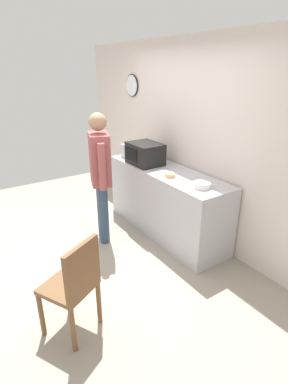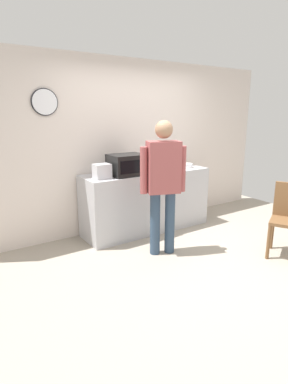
{
  "view_description": "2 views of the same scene",
  "coord_description": "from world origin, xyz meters",
  "px_view_note": "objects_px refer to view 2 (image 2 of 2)",
  "views": [
    {
      "loc": [
        3.09,
        -1.17,
        2.22
      ],
      "look_at": [
        0.02,
        0.87,
        0.69
      ],
      "focal_mm": 28.17,
      "sensor_mm": 36.0,
      "label": 1
    },
    {
      "loc": [
        -2.54,
        -2.66,
        1.81
      ],
      "look_at": [
        -0.23,
        0.88,
        0.72
      ],
      "focal_mm": 28.99,
      "sensor_mm": 36.0,
      "label": 2
    }
  ],
  "objects_px": {
    "microwave": "(127,165)",
    "fork_utensil": "(175,165)",
    "sandwich_plate": "(168,170)",
    "salad_bowl": "(186,166)",
    "toaster": "(102,171)",
    "spoon_utensil": "(169,167)",
    "wooden_chair": "(288,216)",
    "person_standing": "(163,179)"
  },
  "relations": [
    {
      "from": "salad_bowl",
      "to": "toaster",
      "type": "height_order",
      "value": "toaster"
    },
    {
      "from": "toaster",
      "to": "spoon_utensil",
      "type": "xyz_separation_m",
      "value": [
        1.31,
        0.22,
        -0.1
      ]
    },
    {
      "from": "sandwich_plate",
      "to": "salad_bowl",
      "type": "height_order",
      "value": "same"
    },
    {
      "from": "sandwich_plate",
      "to": "spoon_utensil",
      "type": "distance_m",
      "value": 0.36
    },
    {
      "from": "spoon_utensil",
      "to": "person_standing",
      "type": "relative_size",
      "value": 0.1
    },
    {
      "from": "spoon_utensil",
      "to": "person_standing",
      "type": "xyz_separation_m",
      "value": [
        -0.81,
        -0.95,
        0.07
      ]
    },
    {
      "from": "sandwich_plate",
      "to": "wooden_chair",
      "type": "bearing_deg",
      "value": -65.09
    },
    {
      "from": "spoon_utensil",
      "to": "wooden_chair",
      "type": "relative_size",
      "value": 0.18
    },
    {
      "from": "sandwich_plate",
      "to": "spoon_utensil",
      "type": "xyz_separation_m",
      "value": [
        0.23,
        0.28,
        -0.02
      ]
    },
    {
      "from": "microwave",
      "to": "toaster",
      "type": "xyz_separation_m",
      "value": [
        -0.4,
        -0.02,
        -0.05
      ]
    },
    {
      "from": "microwave",
      "to": "sandwich_plate",
      "type": "height_order",
      "value": "microwave"
    },
    {
      "from": "wooden_chair",
      "to": "microwave",
      "type": "bearing_deg",
      "value": 130.42
    },
    {
      "from": "sandwich_plate",
      "to": "fork_utensil",
      "type": "distance_m",
      "value": 0.53
    },
    {
      "from": "sandwich_plate",
      "to": "person_standing",
      "type": "height_order",
      "value": "person_standing"
    },
    {
      "from": "person_standing",
      "to": "spoon_utensil",
      "type": "bearing_deg",
      "value": 49.26
    },
    {
      "from": "fork_utensil",
      "to": "person_standing",
      "type": "bearing_deg",
      "value": -134.55
    },
    {
      "from": "toaster",
      "to": "salad_bowl",
      "type": "bearing_deg",
      "value": 1.55
    },
    {
      "from": "person_standing",
      "to": "wooden_chair",
      "type": "relative_size",
      "value": 1.83
    },
    {
      "from": "microwave",
      "to": "wooden_chair",
      "type": "relative_size",
      "value": 0.53
    },
    {
      "from": "toaster",
      "to": "fork_utensil",
      "type": "height_order",
      "value": "toaster"
    },
    {
      "from": "salad_bowl",
      "to": "toaster",
      "type": "bearing_deg",
      "value": -178.45
    },
    {
      "from": "salad_bowl",
      "to": "fork_utensil",
      "type": "bearing_deg",
      "value": 101.57
    },
    {
      "from": "fork_utensil",
      "to": "person_standing",
      "type": "relative_size",
      "value": 0.1
    },
    {
      "from": "salad_bowl",
      "to": "spoon_utensil",
      "type": "height_order",
      "value": "salad_bowl"
    },
    {
      "from": "toaster",
      "to": "spoon_utensil",
      "type": "distance_m",
      "value": 1.33
    },
    {
      "from": "sandwich_plate",
      "to": "fork_utensil",
      "type": "height_order",
      "value": "sandwich_plate"
    },
    {
      "from": "spoon_utensil",
      "to": "wooden_chair",
      "type": "xyz_separation_m",
      "value": [
        0.51,
        -1.86,
        -0.42
      ]
    },
    {
      "from": "sandwich_plate",
      "to": "salad_bowl",
      "type": "bearing_deg",
      "value": 12.93
    },
    {
      "from": "sandwich_plate",
      "to": "wooden_chair",
      "type": "distance_m",
      "value": 1.8
    },
    {
      "from": "microwave",
      "to": "sandwich_plate",
      "type": "relative_size",
      "value": 2.04
    },
    {
      "from": "toaster",
      "to": "microwave",
      "type": "bearing_deg",
      "value": 2.29
    },
    {
      "from": "toaster",
      "to": "spoon_utensil",
      "type": "height_order",
      "value": "toaster"
    },
    {
      "from": "toaster",
      "to": "wooden_chair",
      "type": "height_order",
      "value": "toaster"
    },
    {
      "from": "microwave",
      "to": "person_standing",
      "type": "bearing_deg",
      "value": -83.09
    },
    {
      "from": "microwave",
      "to": "toaster",
      "type": "bearing_deg",
      "value": -177.71
    },
    {
      "from": "salad_bowl",
      "to": "spoon_utensil",
      "type": "distance_m",
      "value": 0.29
    },
    {
      "from": "wooden_chair",
      "to": "sandwich_plate",
      "type": "bearing_deg",
      "value": 114.91
    },
    {
      "from": "toaster",
      "to": "person_standing",
      "type": "relative_size",
      "value": 0.13
    },
    {
      "from": "microwave",
      "to": "fork_utensil",
      "type": "height_order",
      "value": "microwave"
    },
    {
      "from": "wooden_chair",
      "to": "spoon_utensil",
      "type": "bearing_deg",
      "value": 105.3
    },
    {
      "from": "salad_bowl",
      "to": "fork_utensil",
      "type": "distance_m",
      "value": 0.25
    },
    {
      "from": "sandwich_plate",
      "to": "fork_utensil",
      "type": "xyz_separation_m",
      "value": [
        0.41,
        0.35,
        -0.02
      ]
    }
  ]
}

